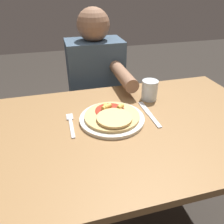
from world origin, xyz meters
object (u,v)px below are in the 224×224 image
Objects in this scene: fork at (71,123)px; drinking_glass at (150,90)px; knife at (150,114)px; dining_table at (125,147)px; person_diner at (96,87)px; pizza at (112,116)px; plate at (112,119)px.

fork is 1.80× the size of drinking_glass.
fork is at bearing 177.06° from knife.
person_diner reaches higher than dining_table.
pizza is at bearing -6.70° from fork.
drinking_glass reaches higher than plate.
knife is (0.34, -0.02, 0.00)m from fork.
pizza reaches higher than knife.
knife is (0.17, -0.00, -0.00)m from plate.
pizza is at bearing 136.39° from dining_table.
dining_table is at bearing -89.47° from person_diner.
pizza reaches higher than plate.
fork is at bearing 173.30° from pizza.
knife is 0.16m from drinking_glass.
plate is (-0.05, 0.05, 0.12)m from dining_table.
drinking_glass reaches higher than pizza.
person_diner is (0.04, 0.55, -0.10)m from plate.
knife is at bearing -76.78° from person_diner.
dining_table is 0.26m from fork.
drinking_glass is (0.06, 0.14, 0.05)m from knife.
knife is at bearing -111.80° from drinking_glass.
fork is at bearing -162.96° from drinking_glass.
fork is 0.80× the size of knife.
drinking_glass is 0.08× the size of person_diner.
plate is at bearing -94.30° from person_diner.
fork is at bearing 163.46° from dining_table.
drinking_glass reaches higher than dining_table.
plate reaches higher than fork.
pizza is (-0.05, 0.04, 0.14)m from dining_table.
drinking_glass is (0.40, 0.12, 0.05)m from fork.
pizza is 1.05× the size of knife.
plate is 2.81× the size of drinking_glass.
plate is 0.27m from drinking_glass.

